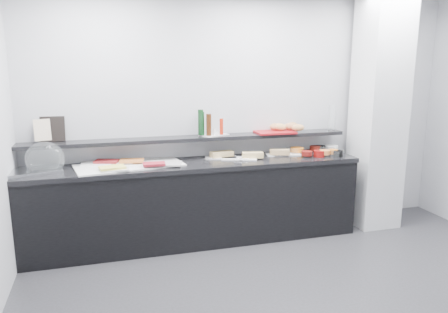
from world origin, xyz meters
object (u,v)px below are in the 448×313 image
object	(u,v)px
bread_tray	(274,132)
framed_print	(53,129)
sandwich_plate_mid	(239,159)
condiment_tray	(214,135)
carafe	(332,118)
cloche_base	(33,171)

from	to	relation	value
bread_tray	framed_print	bearing A→B (deg)	178.81
sandwich_plate_mid	framed_print	bearing A→B (deg)	-168.26
condiment_tray	carafe	distance (m)	1.46
cloche_base	bread_tray	xyz separation A→B (m)	(2.59, 0.22, 0.24)
cloche_base	sandwich_plate_mid	bearing A→B (deg)	-13.65
condiment_tray	bread_tray	distance (m)	0.72
cloche_base	sandwich_plate_mid	distance (m)	2.11
framed_print	bread_tray	size ratio (longest dim) A/B	0.58
sandwich_plate_mid	condiment_tray	bearing A→B (deg)	162.29
framed_print	condiment_tray	bearing A→B (deg)	-0.32
framed_print	condiment_tray	size ratio (longest dim) A/B	0.88
cloche_base	sandwich_plate_mid	size ratio (longest dim) A/B	1.28
bread_tray	carafe	distance (m)	0.75
sandwich_plate_mid	framed_print	size ratio (longest dim) A/B	1.49
cloche_base	framed_print	distance (m)	0.51
sandwich_plate_mid	condiment_tray	world-z (taller)	condiment_tray
framed_print	carafe	bearing A→B (deg)	0.32
bread_tray	carafe	size ratio (longest dim) A/B	1.50
sandwich_plate_mid	bread_tray	world-z (taller)	bread_tray
framed_print	condiment_tray	world-z (taller)	framed_print
framed_print	condiment_tray	xyz separation A→B (m)	(1.70, -0.08, -0.12)
cloche_base	condiment_tray	bearing A→B (deg)	-7.97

